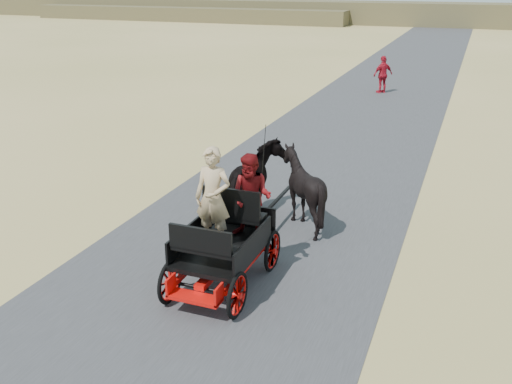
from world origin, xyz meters
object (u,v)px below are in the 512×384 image
(carriage, at_px, (224,266))
(horse_left, at_px, (256,183))
(horse_right, at_px, (302,189))
(pedestrian, at_px, (383,75))

(carriage, height_order, horse_left, horse_left)
(carriage, bearing_deg, horse_right, 79.61)
(horse_right, distance_m, pedestrian, 15.99)
(horse_left, distance_m, horse_right, 1.10)
(carriage, xyz_separation_m, horse_left, (-0.55, 3.00, 0.49))
(pedestrian, bearing_deg, carriage, 46.20)
(carriage, distance_m, horse_left, 3.09)
(horse_left, relative_size, horse_right, 1.18)
(horse_right, bearing_deg, pedestrian, -86.88)
(horse_left, xyz_separation_m, horse_right, (1.10, 0.00, 0.00))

